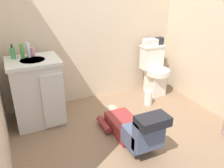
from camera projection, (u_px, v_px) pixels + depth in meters
The scene contains 14 objects.
ground_plane at pixel (123, 129), 2.85m from camera, with size 3.05×2.91×0.04m, color #876A4F.
wall_back at pixel (91, 16), 3.18m from camera, with size 2.71×0.08×2.40m, color beige.
wall_right at pixel (220, 20), 2.86m from camera, with size 0.08×1.91×2.40m, color beige.
toilet at pixel (154, 71), 3.61m from camera, with size 0.36×0.46×0.75m.
vanity_cabinet at pixel (37, 91), 2.83m from camera, with size 0.60×0.53×0.82m.
faucet at pixel (30, 52), 2.77m from camera, with size 0.02×0.02×0.10m, color silver.
person_plumber at pixel (132, 128), 2.54m from camera, with size 0.39×1.06×0.52m.
tissue_box at pixel (151, 42), 3.49m from camera, with size 0.22×0.11×0.10m, color silver.
toiletry_bag at pixel (159, 41), 3.55m from camera, with size 0.12×0.09×0.11m, color #26262D.
soap_dispenser at pixel (13, 53), 2.67m from camera, with size 0.06×0.06×0.17m.
bottle_green at pixel (22, 51), 2.67m from camera, with size 0.05×0.05×0.17m, color #4F9D48.
bottle_clear at pixel (28, 50), 2.70m from camera, with size 0.04×0.04×0.18m, color silver.
bottle_pink at pixel (32, 52), 2.77m from camera, with size 0.06×0.06×0.10m, color pink.
paper_towel_roll at pixel (148, 98), 3.34m from camera, with size 0.11×0.11×0.22m, color white.
Camera 1 is at (-1.12, -2.10, 1.65)m, focal length 37.29 mm.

